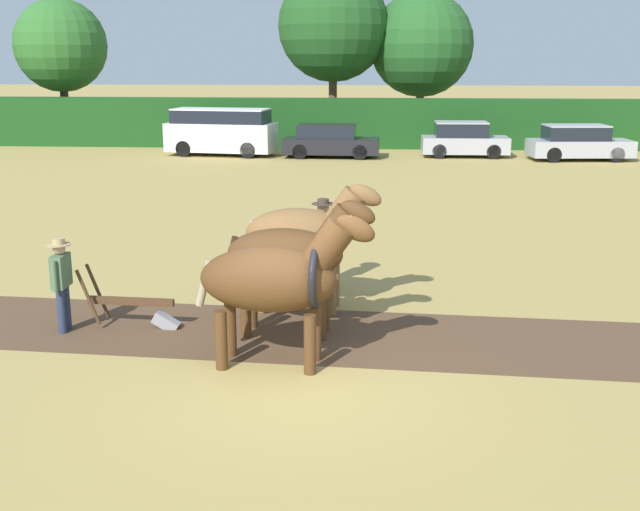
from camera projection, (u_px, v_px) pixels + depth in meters
name	position (u px, v px, depth m)	size (l,w,h in m)	color
ground_plane	(308.00, 382.00, 11.35)	(240.00, 240.00, 0.00)	#A88E4C
plowed_furrow_strip	(66.00, 323.00, 13.84)	(25.77, 2.73, 0.01)	brown
hedgerow	(359.00, 123.00, 40.21)	(64.19, 1.43, 2.44)	#194719
tree_left	(61.00, 46.00, 42.98)	(4.93, 4.93, 7.52)	#423323
tree_center_left	(333.00, 26.00, 42.09)	(5.83, 5.83, 8.97)	brown
tree_center	(422.00, 45.00, 42.94)	(5.57, 5.57, 7.89)	brown
draft_horse_lead_left	(276.00, 279.00, 11.67)	(2.73, 1.14, 2.39)	#513319
draft_horse_lead_right	(292.00, 255.00, 12.99)	(2.58, 0.99, 2.35)	#513319
draft_horse_trail_left	(304.00, 235.00, 14.31)	(2.60, 1.12, 2.40)	brown
plow	(139.00, 309.00, 13.58)	(1.73, 0.48, 1.13)	#4C331E
farmer_at_plow	(61.00, 278.00, 13.24)	(0.40, 0.63, 1.59)	#28334C
farmer_beside_team	(323.00, 235.00, 15.75)	(0.59, 0.45, 1.79)	#28334C
parked_van	(221.00, 131.00, 37.04)	(5.18, 2.58, 2.15)	silver
parked_car_left	(330.00, 141.00, 36.41)	(4.38, 1.91, 1.49)	black
parked_car_center_left	(464.00, 140.00, 36.58)	(3.91, 1.75, 1.60)	#A8A8B2
parked_car_center	(578.00, 143.00, 35.39)	(4.57, 2.15, 1.55)	#A8A8B2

